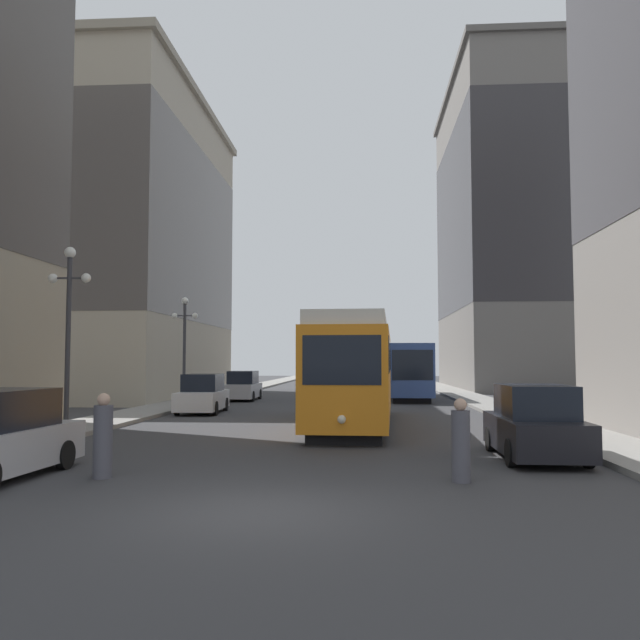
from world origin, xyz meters
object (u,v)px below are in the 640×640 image
at_px(transit_bus, 406,369).
at_px(lamp_post_left_far, 185,334).
at_px(streetcar, 355,369).
at_px(parked_car_right_far, 535,425).
at_px(pedestrian_crossing_near, 461,443).
at_px(lamp_post_left_near, 69,311).
at_px(pedestrian_crossing_far, 103,438).
at_px(parked_car_left_near, 243,387).
at_px(parked_car_left_mid, 203,395).

distance_m(transit_bus, lamp_post_left_far, 15.47).
relative_size(streetcar, parked_car_right_far, 3.11).
relative_size(streetcar, pedestrian_crossing_near, 8.09).
bearing_deg(transit_bus, lamp_post_left_far, -142.40).
bearing_deg(lamp_post_left_far, lamp_post_left_near, -90.00).
xyz_separation_m(streetcar, pedestrian_crossing_far, (-5.05, -11.56, -1.29)).
height_order(pedestrian_crossing_near, lamp_post_left_far, lamp_post_left_far).
xyz_separation_m(pedestrian_crossing_far, lamp_post_left_far, (-4.08, 20.52, 3.04)).
relative_size(pedestrian_crossing_near, lamp_post_left_near, 0.28).
relative_size(transit_bus, pedestrian_crossing_far, 7.15).
bearing_deg(lamp_post_left_far, streetcar, -44.44).
height_order(streetcar, pedestrian_crossing_near, streetcar).
height_order(pedestrian_crossing_far, lamp_post_left_near, lamp_post_left_near).
xyz_separation_m(parked_car_right_far, pedestrian_crossing_far, (-9.60, -3.30, -0.03)).
bearing_deg(lamp_post_left_near, transit_bus, 62.01).
bearing_deg(transit_bus, parked_car_right_far, -86.74).
bearing_deg(parked_car_right_far, pedestrian_crossing_far, 19.78).
bearing_deg(parked_car_left_near, parked_car_right_far, -64.18).
xyz_separation_m(parked_car_left_near, lamp_post_left_far, (-1.90, -6.52, 3.01)).
bearing_deg(pedestrian_crossing_far, transit_bus, 113.62).
xyz_separation_m(transit_bus, lamp_post_left_near, (-12.16, -22.88, 2.08)).
bearing_deg(streetcar, parked_car_left_near, 117.53).
bearing_deg(pedestrian_crossing_near, parked_car_right_far, 117.68).
xyz_separation_m(parked_car_right_far, pedestrian_crossing_near, (-2.28, -3.26, -0.07)).
bearing_deg(pedestrian_crossing_near, transit_bus, 151.21).
height_order(transit_bus, lamp_post_left_near, lamp_post_left_near).
relative_size(transit_bus, lamp_post_left_far, 2.21).
height_order(transit_bus, lamp_post_left_far, lamp_post_left_far).
distance_m(parked_car_right_far, pedestrian_crossing_far, 10.15).
relative_size(streetcar, lamp_post_left_far, 2.38).
relative_size(parked_car_left_mid, lamp_post_left_far, 0.81).
bearing_deg(transit_bus, pedestrian_crossing_far, -105.14).
distance_m(transit_bus, pedestrian_crossing_far, 30.99).
xyz_separation_m(parked_car_left_near, parked_car_right_far, (11.78, -23.74, -0.00)).
distance_m(transit_bus, parked_car_left_mid, 16.51).
bearing_deg(parked_car_right_far, lamp_post_left_far, -50.73).
relative_size(pedestrian_crossing_near, pedestrian_crossing_far, 0.95).
height_order(parked_car_left_near, lamp_post_left_far, lamp_post_left_far).
height_order(parked_car_right_far, pedestrian_crossing_near, parked_car_right_far).
bearing_deg(pedestrian_crossing_near, parked_car_left_mid, -178.06).
bearing_deg(parked_car_right_far, lamp_post_left_near, -14.36).
distance_m(transit_bus, parked_car_left_near, 10.71).
height_order(streetcar, parked_car_right_far, streetcar).
distance_m(transit_bus, lamp_post_left_near, 26.00).
bearing_deg(parked_car_left_mid, lamp_post_left_near, -103.36).
bearing_deg(lamp_post_left_near, streetcar, 26.50).
bearing_deg(pedestrian_crossing_far, parked_car_left_mid, 136.06).
bearing_deg(lamp_post_left_far, pedestrian_crossing_far, -78.75).
distance_m(streetcar, transit_bus, 18.58).
relative_size(parked_car_left_mid, pedestrian_crossing_far, 2.62).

